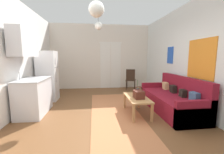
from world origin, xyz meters
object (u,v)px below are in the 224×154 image
object	(u,v)px
couch	(173,100)
pendant_lamp_far	(98,26)
handbag	(139,94)
pendant_lamp_near	(96,9)
bamboo_vase	(137,92)
coffee_table	(137,99)
accent_chair	(131,79)
refrigerator	(48,76)

from	to	relation	value
couch	pendant_lamp_far	bearing A→B (deg)	150.33
handbag	pendant_lamp_near	world-z (taller)	pendant_lamp_near
bamboo_vase	pendant_lamp_far	world-z (taller)	pendant_lamp_far
coffee_table	couch	bearing A→B (deg)	7.23
pendant_lamp_near	bamboo_vase	bearing A→B (deg)	47.53
coffee_table	pendant_lamp_far	size ratio (longest dim) A/B	1.63
couch	coffee_table	bearing A→B (deg)	-172.77
bamboo_vase	pendant_lamp_near	bearing A→B (deg)	-132.47
bamboo_vase	pendant_lamp_near	distance (m)	2.24
coffee_table	accent_chair	size ratio (longest dim) A/B	1.12
bamboo_vase	handbag	size ratio (longest dim) A/B	1.41
coffee_table	pendant_lamp_near	xyz separation A→B (m)	(-1.01, -1.05, 1.79)
refrigerator	accent_chair	bearing A→B (deg)	20.92
refrigerator	pendant_lamp_far	xyz separation A→B (m)	(1.68, -0.34, 1.57)
coffee_table	handbag	xyz separation A→B (m)	(0.01, -0.11, 0.16)
bamboo_vase	pendant_lamp_far	size ratio (longest dim) A/B	0.68
refrigerator	pendant_lamp_near	distance (m)	3.35
handbag	accent_chair	xyz separation A→B (m)	(0.54, 2.87, -0.05)
handbag	accent_chair	distance (m)	2.92
couch	bamboo_vase	distance (m)	1.04
accent_chair	handbag	bearing A→B (deg)	98.41
refrigerator	pendant_lamp_near	xyz separation A→B (m)	(1.57, -2.62, 1.36)
refrigerator	pendant_lamp_far	size ratio (longest dim) A/B	2.61
pendant_lamp_near	pendant_lamp_far	world-z (taller)	same
handbag	refrigerator	bearing A→B (deg)	147.01
couch	coffee_table	distance (m)	1.05
pendant_lamp_near	couch	bearing A→B (deg)	30.07
coffee_table	accent_chair	distance (m)	2.82
couch	refrigerator	distance (m)	3.93
coffee_table	pendant_lamp_far	distance (m)	2.52
couch	handbag	world-z (taller)	couch
coffee_table	pendant_lamp_far	world-z (taller)	pendant_lamp_far
coffee_table	bamboo_vase	world-z (taller)	bamboo_vase
couch	pendant_lamp_near	distance (m)	3.02
pendant_lamp_far	pendant_lamp_near	bearing A→B (deg)	-92.64
bamboo_vase	accent_chair	size ratio (longest dim) A/B	0.46
refrigerator	accent_chair	xyz separation A→B (m)	(3.12, 1.19, -0.32)
handbag	coffee_table	bearing A→B (deg)	94.68
accent_chair	pendant_lamp_near	size ratio (longest dim) A/B	1.08
refrigerator	accent_chair	size ratio (longest dim) A/B	1.79
refrigerator	pendant_lamp_far	bearing A→B (deg)	-11.29
couch	pendant_lamp_far	distance (m)	3.07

